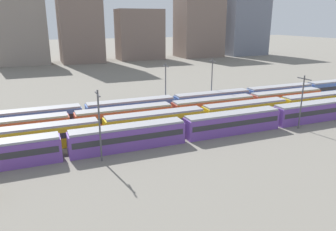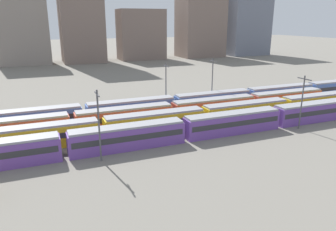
# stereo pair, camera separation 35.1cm
# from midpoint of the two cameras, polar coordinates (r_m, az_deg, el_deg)

# --- Properties ---
(ground_plane) EXTENTS (600.00, 600.00, 0.00)m
(ground_plane) POSITION_cam_midpoint_polar(r_m,az_deg,el_deg) (56.77, -16.09, -3.83)
(ground_plane) COLOR slate
(train_track_0) EXTENTS (93.60, 3.06, 3.75)m
(train_track_0) POSITION_cam_midpoint_polar(r_m,az_deg,el_deg) (57.55, 11.18, -1.20)
(train_track_0) COLOR #6B429E
(train_track_0) RESTS_ON ground_plane
(train_track_1) EXTENTS (74.70, 3.06, 3.75)m
(train_track_1) POSITION_cam_midpoint_polar(r_m,az_deg,el_deg) (60.25, 6.02, -0.16)
(train_track_1) COLOR yellow
(train_track_1) RESTS_ON ground_plane
(train_track_2) EXTENTS (74.70, 3.06, 3.75)m
(train_track_2) POSITION_cam_midpoint_polar(r_m,az_deg,el_deg) (63.02, 0.48, 0.69)
(train_track_2) COLOR #BC4C38
(train_track_2) RESTS_ON ground_plane
(train_track_3) EXTENTS (112.50, 3.06, 3.75)m
(train_track_3) POSITION_cam_midpoint_polar(r_m,az_deg,el_deg) (77.93, 13.80, 3.31)
(train_track_3) COLOR #4C70BC
(train_track_3) RESTS_ON ground_plane
(catenary_pole_0) EXTENTS (0.24, 3.20, 10.29)m
(catenary_pole_0) POSITION_cam_midpoint_polar(r_m,az_deg,el_deg) (44.93, -12.28, -1.26)
(catenary_pole_0) COLOR #4C4C51
(catenary_pole_0) RESTS_ON ground_plane
(catenary_pole_1) EXTENTS (0.24, 3.20, 10.29)m
(catenary_pole_1) POSITION_cam_midpoint_polar(r_m,az_deg,el_deg) (70.38, -0.57, 5.55)
(catenary_pole_1) COLOR #4C4C51
(catenary_pole_1) RESTS_ON ground_plane
(catenary_pole_2) EXTENTS (0.24, 3.20, 9.83)m
(catenary_pole_2) POSITION_cam_midpoint_polar(r_m,az_deg,el_deg) (62.41, 22.48, 2.62)
(catenary_pole_2) COLOR #4C4C51
(catenary_pole_2) RESTS_ON ground_plane
(catenary_pole_3) EXTENTS (0.24, 3.20, 10.85)m
(catenary_pole_3) POSITION_cam_midpoint_polar(r_m,az_deg,el_deg) (75.03, 7.64, 6.32)
(catenary_pole_3) COLOR #4C4C51
(catenary_pole_3) RESTS_ON ground_plane
(distant_building_1) EXTENTS (21.74, 12.75, 32.11)m
(distant_building_1) POSITION_cam_midpoint_polar(r_m,az_deg,el_deg) (157.73, -24.78, 14.00)
(distant_building_1) COLOR gray
(distant_building_1) RESTS_ON ground_plane
(distant_building_2) EXTENTS (18.99, 17.93, 49.21)m
(distant_building_2) POSITION_cam_midpoint_polar(r_m,az_deg,el_deg) (159.15, -15.62, 17.98)
(distant_building_2) COLOR #7A665B
(distant_building_2) RESTS_ON ground_plane
(distant_building_3) EXTENTS (22.47, 13.07, 24.24)m
(distant_building_3) POSITION_cam_midpoint_polar(r_m,az_deg,el_deg) (165.48, -5.10, 14.09)
(distant_building_3) COLOR #7A665B
(distant_building_3) RESTS_ON ground_plane
(distant_building_4) EXTENTS (22.73, 17.27, 33.05)m
(distant_building_4) POSITION_cam_midpoint_polar(r_m,az_deg,el_deg) (178.12, 5.45, 15.68)
(distant_building_4) COLOR #7A665B
(distant_building_4) RESTS_ON ground_plane
(distant_building_5) EXTENTS (23.22, 18.28, 37.77)m
(distant_building_5) POSITION_cam_midpoint_polar(r_m,az_deg,el_deg) (192.96, 13.26, 16.09)
(distant_building_5) COLOR slate
(distant_building_5) RESTS_ON ground_plane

